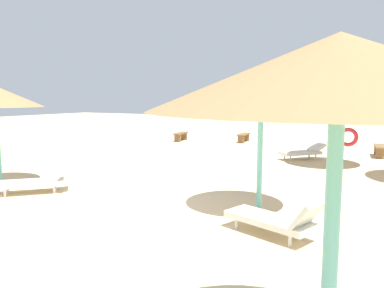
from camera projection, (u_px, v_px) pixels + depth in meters
name	position (u px, v px, depth m)	size (l,w,h in m)	color
ground_plane	(129.00, 211.00, 8.63)	(80.00, 80.00, 0.00)	beige
parasol_1	(339.00, 74.00, 2.79)	(2.85, 2.85, 3.04)	#6BC6BC
parasol_2	(344.00, 97.00, 13.99)	(2.83, 2.83, 2.90)	#6BC6BC
parasol_4	(261.00, 99.00, 8.37)	(2.37, 2.37, 2.77)	#6BC6BC
lounger_2	(303.00, 152.00, 15.68)	(1.76, 1.84, 0.65)	silver
lounger_3	(36.00, 181.00, 10.22)	(1.78, 1.79, 0.73)	silver
lounger_4	(275.00, 219.00, 7.02)	(1.95, 1.20, 0.81)	silver
bench_0	(181.00, 135.00, 22.32)	(0.65, 1.55, 0.49)	brown
bench_1	(380.00, 149.00, 16.35)	(0.55, 1.53, 0.49)	brown
bench_2	(244.00, 136.00, 21.67)	(0.54, 1.53, 0.49)	brown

